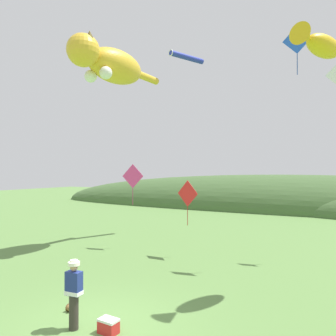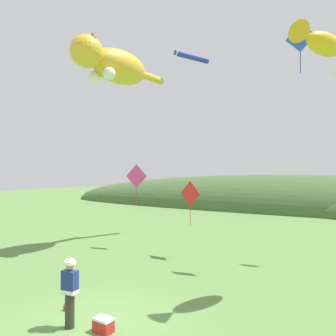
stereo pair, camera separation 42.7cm
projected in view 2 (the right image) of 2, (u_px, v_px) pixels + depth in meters
ground_plane at (92, 324)px, 8.65m from camera, size 120.00×120.00×0.00m
distant_hill_ridge at (315, 212)px, 33.19m from camera, size 60.65×12.53×7.50m
festival_attendant at (70, 291)px, 8.47m from camera, size 0.44×0.30×1.77m
kite_spool at (68, 306)px, 9.54m from camera, size 0.14×0.22×0.22m
picnic_cooler at (103, 325)px, 8.23m from camera, size 0.51×0.36×0.36m
kite_giant_cat at (113, 65)px, 17.42m from camera, size 2.28×6.91×2.10m
kite_fish_windsock at (320, 42)px, 10.52m from camera, size 1.60×2.67×0.80m
kite_tube_streamer at (191, 57)px, 21.61m from camera, size 1.51×2.70×0.44m
kite_diamond_pink at (136, 176)px, 17.55m from camera, size 1.29×0.08×2.19m
kite_diamond_red at (190, 194)px, 15.60m from camera, size 1.21×0.38×2.16m
kite_diamond_blue at (300, 38)px, 13.75m from camera, size 1.21×0.06×2.11m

